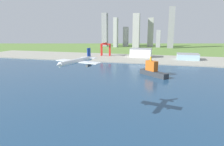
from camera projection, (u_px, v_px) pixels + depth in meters
The scene contains 9 objects.
ground_plane at pixel (122, 77), 292.45m from camera, with size 2400.00×2400.00×0.00m, color olive.
water_bay at pixel (110, 89), 235.91m from camera, with size 840.00×360.00×0.15m, color navy.
industrial_pier at pixel (139, 59), 471.19m from camera, with size 840.00×140.00×2.50m, color #9E9C8D.
airplane_landing at pixel (76, 61), 147.57m from camera, with size 37.45×40.08×11.93m.
container_barge at pixel (153, 71), 299.39m from camera, with size 44.25×40.70×28.10m.
port_crane_red at pixel (105, 46), 505.91m from camera, with size 24.35×34.10×33.52m.
warehouse_main at pixel (141, 53), 487.52m from camera, with size 50.50×34.42×20.85m.
warehouse_annex at pixel (188, 57), 445.86m from camera, with size 46.56×33.59×13.49m.
distant_skyline at pixel (137, 32), 780.45m from camera, with size 283.46×71.07×149.15m.
Camera 1 is at (62.08, 22.05, 68.18)m, focal length 32.17 mm.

